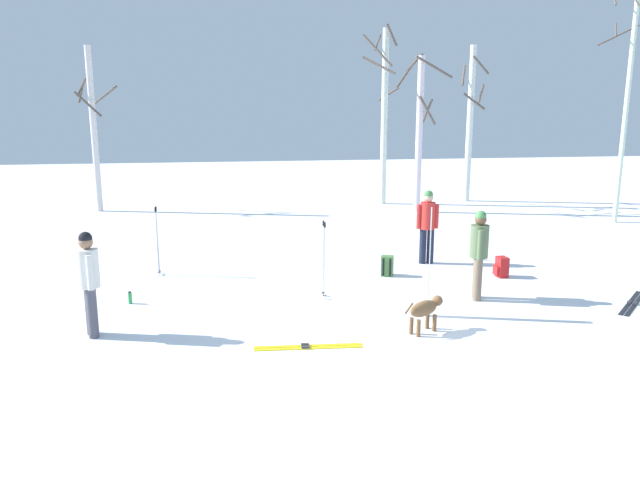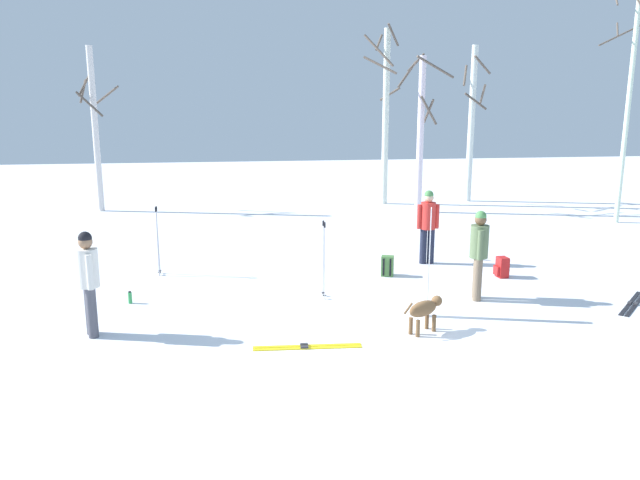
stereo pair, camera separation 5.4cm
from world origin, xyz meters
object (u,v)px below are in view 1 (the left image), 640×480
(ski_poles_0, at_px, (157,239))
(backpack_0, at_px, (387,266))
(person_0, at_px, (427,222))
(ski_pair_lying_0, at_px, (633,303))
(birch_tree_0, at_px, (94,127))
(birch_tree_3, at_px, (470,122))
(ski_poles_1, at_px, (324,258))
(water_bottle_1, at_px, (130,298))
(backpack_1, at_px, (501,267))
(birch_tree_1, at_px, (384,113))
(person_1, at_px, (479,249))
(ski_pair_planted_0, at_px, (430,263))
(ski_pair_lying_1, at_px, (308,347))
(dog, at_px, (425,309))
(birch_tree_4, at_px, (627,91))
(person_2, at_px, (89,277))
(birch_tree_2, at_px, (419,130))
(water_bottle_0, at_px, (477,256))

(ski_poles_0, xyz_separation_m, backpack_0, (4.90, -0.80, -0.59))
(person_0, xyz_separation_m, ski_pair_lying_0, (2.89, -3.45, -0.97))
(birch_tree_0, xyz_separation_m, birch_tree_3, (13.35, 0.24, 0.11))
(ski_poles_1, xyz_separation_m, water_bottle_1, (-3.64, 0.18, -0.69))
(backpack_1, bearing_deg, birch_tree_1, 90.72)
(ski_poles_0, bearing_deg, person_1, -23.21)
(birch_tree_0, bearing_deg, ski_pair_lying_0, -45.37)
(ski_pair_planted_0, xyz_separation_m, ski_pair_lying_1, (-2.27, -1.11, -0.95))
(water_bottle_1, distance_m, birch_tree_0, 11.19)
(backpack_0, bearing_deg, water_bottle_1, -167.64)
(person_0, bearing_deg, water_bottle_1, -162.27)
(water_bottle_1, relative_size, birch_tree_3, 0.04)
(dog, xyz_separation_m, birch_tree_1, (2.53, 12.86, 2.92))
(person_0, bearing_deg, birch_tree_1, 82.63)
(person_1, bearing_deg, birch_tree_4, 42.80)
(person_2, relative_size, birch_tree_2, 0.33)
(birch_tree_4, bearing_deg, birch_tree_2, 154.33)
(ski_poles_1, bearing_deg, birch_tree_4, 31.55)
(backpack_1, distance_m, birch_tree_2, 8.46)
(ski_poles_0, bearing_deg, backpack_0, -9.32)
(person_1, distance_m, water_bottle_1, 6.60)
(ski_pair_lying_1, height_order, birch_tree_4, birch_tree_4)
(ski_pair_lying_1, relative_size, birch_tree_1, 0.27)
(backpack_0, bearing_deg, ski_pair_lying_0, -32.10)
(ski_poles_1, relative_size, birch_tree_4, 0.20)
(backpack_1, relative_size, birch_tree_2, 0.08)
(ski_pair_planted_0, xyz_separation_m, birch_tree_0, (-7.79, 12.05, 1.89))
(birch_tree_1, bearing_deg, ski_poles_1, -109.72)
(ski_pair_planted_0, relative_size, birch_tree_3, 0.34)
(ski_poles_0, height_order, birch_tree_0, birch_tree_0)
(ski_poles_1, bearing_deg, birch_tree_0, 119.78)
(dog, height_order, backpack_0, dog)
(water_bottle_0, distance_m, birch_tree_4, 8.21)
(ski_poles_1, bearing_deg, person_1, -10.11)
(ski_pair_lying_1, bearing_deg, birch_tree_3, 59.69)
(ski_pair_planted_0, height_order, ski_poles_0, ski_pair_planted_0)
(birch_tree_1, bearing_deg, birch_tree_0, -179.57)
(ski_pair_lying_0, relative_size, water_bottle_0, 6.23)
(ski_pair_lying_1, bearing_deg, ski_pair_lying_0, 10.82)
(ski_pair_lying_0, bearing_deg, person_1, 165.80)
(ski_poles_1, xyz_separation_m, birch_tree_1, (3.88, 10.81, 2.51))
(ski_pair_lying_1, relative_size, birch_tree_4, 0.22)
(water_bottle_0, distance_m, birch_tree_0, 13.50)
(backpack_0, height_order, backpack_1, same)
(water_bottle_0, bearing_deg, person_2, -154.96)
(ski_pair_planted_0, height_order, water_bottle_1, ski_pair_planted_0)
(ski_poles_0, relative_size, water_bottle_0, 7.02)
(ski_pair_lying_1, distance_m, backpack_0, 4.36)
(ski_pair_lying_0, distance_m, water_bottle_0, 3.91)
(ski_pair_lying_0, distance_m, birch_tree_1, 12.60)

